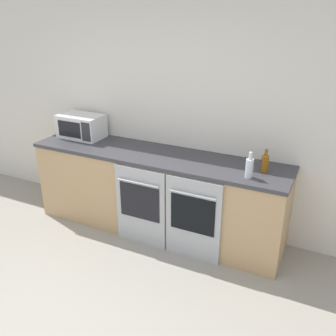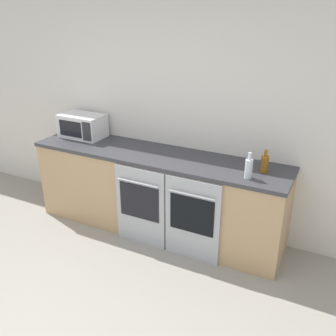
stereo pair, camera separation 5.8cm
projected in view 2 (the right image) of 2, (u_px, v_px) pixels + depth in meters
name	position (u px, v px, depth m)	size (l,w,h in m)	color
wall_back	(171.00, 113.00, 4.14)	(10.00, 0.06, 2.60)	silver
counter_back	(157.00, 192.00, 4.19)	(2.86, 0.66, 0.93)	tan
oven_left	(140.00, 207.00, 3.93)	(0.58, 0.06, 0.88)	#A8AAAF
oven_right	(192.00, 220.00, 3.68)	(0.58, 0.06, 0.88)	#A8AAAF
microwave	(83.00, 126.00, 4.48)	(0.53, 0.33, 0.27)	silver
bottle_amber	(265.00, 164.00, 3.52)	(0.07, 0.07, 0.23)	#8C5114
bottle_clear	(249.00, 168.00, 3.40)	(0.07, 0.07, 0.25)	silver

